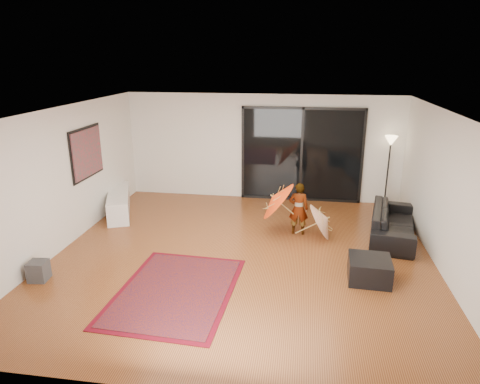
% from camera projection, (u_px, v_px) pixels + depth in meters
% --- Properties ---
extents(floor, '(7.00, 7.00, 0.00)m').
position_uv_depth(floor, '(242.00, 256.00, 8.07)').
color(floor, brown).
rests_on(floor, ground).
extents(ceiling, '(7.00, 7.00, 0.00)m').
position_uv_depth(ceiling, '(243.00, 112.00, 7.24)').
color(ceiling, white).
rests_on(ceiling, wall_back).
extents(wall_back, '(7.00, 0.00, 7.00)m').
position_uv_depth(wall_back, '(262.00, 148.00, 10.95)').
color(wall_back, silver).
rests_on(wall_back, floor).
extents(wall_front, '(7.00, 0.00, 7.00)m').
position_uv_depth(wall_front, '(193.00, 288.00, 4.36)').
color(wall_front, silver).
rests_on(wall_front, floor).
extents(wall_left, '(0.00, 7.00, 7.00)m').
position_uv_depth(wall_left, '(61.00, 179.00, 8.16)').
color(wall_left, silver).
rests_on(wall_left, floor).
extents(wall_right, '(0.00, 7.00, 7.00)m').
position_uv_depth(wall_right, '(449.00, 197.00, 7.15)').
color(wall_right, silver).
rests_on(wall_right, floor).
extents(sliding_door, '(3.06, 0.07, 2.40)m').
position_uv_depth(sliding_door, '(301.00, 155.00, 10.82)').
color(sliding_door, black).
rests_on(sliding_door, wall_back).
extents(painting, '(0.04, 1.28, 1.08)m').
position_uv_depth(painting, '(87.00, 153.00, 9.00)').
color(painting, black).
rests_on(painting, wall_left).
extents(media_console, '(1.13, 1.91, 0.52)m').
position_uv_depth(media_console, '(119.00, 203.00, 10.18)').
color(media_console, white).
rests_on(media_console, floor).
extents(speaker, '(0.33, 0.33, 0.34)m').
position_uv_depth(speaker, '(38.00, 271.00, 7.15)').
color(speaker, '#424244').
rests_on(speaker, floor).
extents(persian_rug, '(1.91, 2.58, 0.02)m').
position_uv_depth(persian_rug, '(176.00, 291.00, 6.85)').
color(persian_rug, '#520712').
rests_on(persian_rug, floor).
extents(sofa, '(1.20, 2.24, 0.62)m').
position_uv_depth(sofa, '(393.00, 223.00, 8.83)').
color(sofa, black).
rests_on(sofa, floor).
extents(ottoman, '(0.72, 0.72, 0.39)m').
position_uv_depth(ottoman, '(369.00, 269.00, 7.14)').
color(ottoman, black).
rests_on(ottoman, floor).
extents(floor_lamp, '(0.31, 0.31, 1.78)m').
position_uv_depth(floor_lamp, '(390.00, 151.00, 10.25)').
color(floor_lamp, black).
rests_on(floor_lamp, floor).
extents(child, '(0.41, 0.27, 1.12)m').
position_uv_depth(child, '(298.00, 209.00, 8.91)').
color(child, '#999999').
rests_on(child, floor).
extents(parasol_orange, '(0.73, 0.94, 0.92)m').
position_uv_depth(parasol_orange, '(272.00, 200.00, 8.89)').
color(parasol_orange, red).
rests_on(parasol_orange, child).
extents(parasol_white, '(0.57, 0.80, 0.91)m').
position_uv_depth(parasol_white, '(328.00, 215.00, 8.70)').
color(parasol_white, white).
rests_on(parasol_white, floor).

